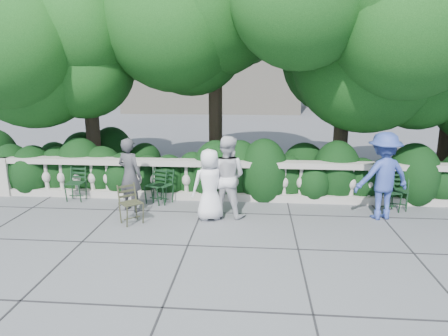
# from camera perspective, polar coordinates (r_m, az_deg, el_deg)

# --- Properties ---
(ground) EXTENTS (90.00, 90.00, 0.00)m
(ground) POSITION_cam_1_polar(r_m,az_deg,el_deg) (8.31, -0.58, -8.32)
(ground) COLOR #54555B
(ground) RESTS_ON ground
(balustrade) EXTENTS (12.00, 0.44, 1.00)m
(balustrade) POSITION_cam_1_polar(r_m,az_deg,el_deg) (9.86, 0.38, -1.84)
(balustrade) COLOR #9E998E
(balustrade) RESTS_ON ground
(shrub_hedge) EXTENTS (15.00, 2.60, 1.70)m
(shrub_hedge) POSITION_cam_1_polar(r_m,az_deg,el_deg) (11.15, 0.85, -2.65)
(shrub_hedge) COLOR black
(shrub_hedge) RESTS_ON ground
(tree_canopy) EXTENTS (15.04, 6.52, 6.78)m
(tree_canopy) POSITION_cam_1_polar(r_m,az_deg,el_deg) (10.92, 4.77, 17.98)
(tree_canopy) COLOR #3F3023
(tree_canopy) RESTS_ON ground
(chair_a) EXTENTS (0.58, 0.61, 0.84)m
(chair_a) POSITION_cam_1_polar(r_m,az_deg,el_deg) (9.76, -10.15, -5.20)
(chair_a) COLOR black
(chair_a) RESTS_ON ground
(chair_b) EXTENTS (0.45, 0.49, 0.84)m
(chair_b) POSITION_cam_1_polar(r_m,az_deg,el_deg) (10.47, -20.61, -4.58)
(chair_b) COLOR black
(chair_b) RESTS_ON ground
(chair_c) EXTENTS (0.61, 0.63, 0.84)m
(chair_c) POSITION_cam_1_polar(r_m,az_deg,el_deg) (9.77, -9.26, -5.15)
(chair_c) COLOR black
(chair_c) RESTS_ON ground
(chair_e) EXTENTS (0.57, 0.59, 0.84)m
(chair_e) POSITION_cam_1_polar(r_m,az_deg,el_deg) (10.02, 23.52, -5.63)
(chair_e) COLOR black
(chair_e) RESTS_ON ground
(chair_f) EXTENTS (0.53, 0.56, 0.84)m
(chair_f) POSITION_cam_1_polar(r_m,az_deg,el_deg) (9.80, 22.75, -5.98)
(chair_f) COLOR black
(chair_f) RESTS_ON ground
(chair_weathered) EXTENTS (0.65, 0.65, 0.84)m
(chair_weathered) POSITION_cam_1_polar(r_m,az_deg,el_deg) (8.56, -12.56, -7.99)
(chair_weathered) COLOR black
(chair_weathered) RESTS_ON ground
(person_businessman) EXTENTS (0.89, 0.75, 1.54)m
(person_businessman) POSITION_cam_1_polar(r_m,az_deg,el_deg) (8.47, -2.07, -2.40)
(person_businessman) COLOR white
(person_businessman) RESTS_ON ground
(person_woman_grey) EXTENTS (0.72, 0.62, 1.68)m
(person_woman_grey) POSITION_cam_1_polar(r_m,az_deg,el_deg) (9.25, -13.31, -0.95)
(person_woman_grey) COLOR #39393E
(person_woman_grey) RESTS_ON ground
(person_casual_man) EXTENTS (1.02, 0.89, 1.79)m
(person_casual_man) POSITION_cam_1_polar(r_m,az_deg,el_deg) (8.65, 0.37, -1.21)
(person_casual_man) COLOR silver
(person_casual_man) RESTS_ON ground
(person_older_blue) EXTENTS (1.37, 1.02, 1.89)m
(person_older_blue) POSITION_cam_1_polar(r_m,az_deg,el_deg) (9.15, 21.74, -1.06)
(person_older_blue) COLOR #33489B
(person_older_blue) RESTS_ON ground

